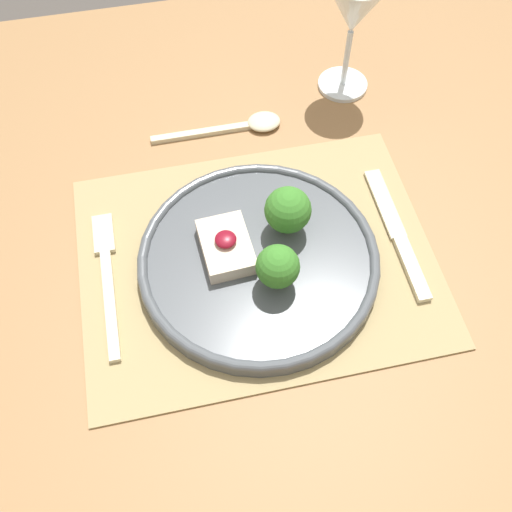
% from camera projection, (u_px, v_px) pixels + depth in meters
% --- Properties ---
extents(ground_plane, '(8.00, 8.00, 0.00)m').
position_uv_depth(ground_plane, '(256.00, 438.00, 1.33)').
color(ground_plane, '#4C4742').
extents(dining_table, '(1.20, 1.04, 0.75)m').
position_uv_depth(dining_table, '(257.00, 299.00, 0.78)').
color(dining_table, olive).
rests_on(dining_table, ground_plane).
extents(placemat, '(0.41, 0.32, 0.00)m').
position_uv_depth(placemat, '(257.00, 259.00, 0.70)').
color(placemat, '#9E895B').
rests_on(placemat, dining_table).
extents(dinner_plate, '(0.28, 0.28, 0.08)m').
position_uv_depth(dinner_plate, '(258.00, 257.00, 0.68)').
color(dinner_plate, '#4C5156').
rests_on(dinner_plate, placemat).
extents(fork, '(0.02, 0.19, 0.01)m').
position_uv_depth(fork, '(107.00, 272.00, 0.69)').
color(fork, beige).
rests_on(fork, placemat).
extents(knife, '(0.02, 0.19, 0.01)m').
position_uv_depth(knife, '(400.00, 240.00, 0.71)').
color(knife, beige).
rests_on(knife, placemat).
extents(spoon, '(0.18, 0.04, 0.01)m').
position_uv_depth(spoon, '(245.00, 125.00, 0.81)').
color(spoon, beige).
rests_on(spoon, dining_table).
extents(wine_glass_near, '(0.08, 0.08, 0.16)m').
position_uv_depth(wine_glass_near, '(354.00, 13.00, 0.76)').
color(wine_glass_near, white).
rests_on(wine_glass_near, dining_table).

